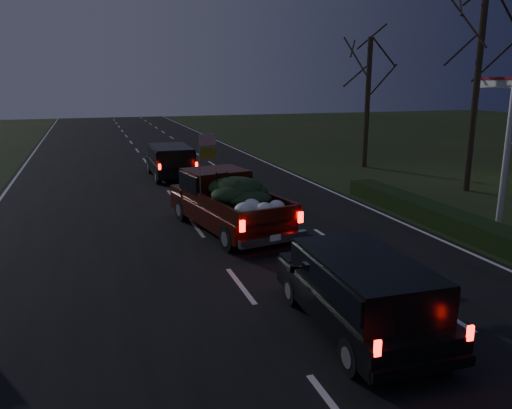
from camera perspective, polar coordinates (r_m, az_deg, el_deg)
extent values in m
plane|color=black|center=(11.88, -1.78, -9.31)|extent=(120.00, 120.00, 0.00)
cube|color=black|center=(11.87, -1.78, -9.26)|extent=(14.00, 120.00, 0.02)
cube|color=black|center=(17.88, 19.89, -1.14)|extent=(1.00, 10.00, 0.60)
cylinder|color=black|center=(23.43, 23.83, 11.68)|extent=(0.28, 0.28, 8.50)
cylinder|color=black|center=(28.52, 12.60, 11.18)|extent=(0.28, 0.28, 7.00)
cube|color=#3E0F08|center=(16.06, -3.26, -0.80)|extent=(2.94, 5.41, 0.56)
cube|color=#3E0F08|center=(16.70, -4.67, 2.46)|extent=(2.16, 1.95, 0.92)
cube|color=black|center=(16.68, -4.67, 2.80)|extent=(2.24, 1.87, 0.56)
cube|color=#3E0F08|center=(14.83, -1.04, -0.79)|extent=(2.38, 3.16, 0.06)
ellipsoid|color=black|center=(15.19, -1.78, 1.34)|extent=(1.94, 2.11, 0.61)
cylinder|color=gray|center=(15.38, -6.44, 4.15)|extent=(0.03, 0.03, 2.05)
cube|color=red|center=(15.37, -5.56, 7.36)|extent=(0.53, 0.12, 0.35)
cube|color=gold|center=(15.42, -5.53, 5.85)|extent=(0.53, 0.12, 0.35)
cube|color=black|center=(25.33, -9.73, 4.37)|extent=(1.90, 4.52, 0.56)
cube|color=black|center=(25.01, -9.71, 5.73)|extent=(1.78, 3.30, 0.75)
cube|color=black|center=(25.00, -9.71, 5.90)|extent=(1.87, 3.20, 0.45)
cube|color=black|center=(9.94, 11.47, -10.92)|extent=(1.94, 4.35, 0.54)
cube|color=black|center=(9.52, 12.28, -8.12)|extent=(1.79, 3.18, 0.71)
cube|color=black|center=(9.49, 12.30, -7.72)|extent=(1.88, 3.10, 0.43)
cube|color=black|center=(10.05, 4.02, -7.27)|extent=(0.10, 0.20, 0.14)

